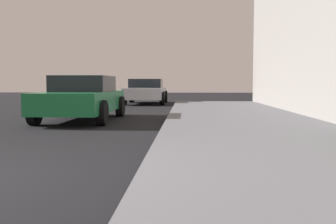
# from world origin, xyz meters

# --- Properties ---
(sidewalk) EXTENTS (4.00, 32.00, 0.15)m
(sidewalk) POSITION_xyz_m (4.00, 0.00, 0.07)
(sidewalk) COLOR #5B5B60
(sidewalk) RESTS_ON ground_plane
(car_green) EXTENTS (1.94, 4.33, 1.27)m
(car_green) POSITION_xyz_m (-0.45, 7.15, 0.65)
(car_green) COLOR #196638
(car_green) RESTS_ON ground_plane
(car_silver) EXTENTS (2.06, 4.29, 1.27)m
(car_silver) POSITION_xyz_m (0.45, 16.31, 0.65)
(car_silver) COLOR #B7B7BF
(car_silver) RESTS_ON ground_plane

